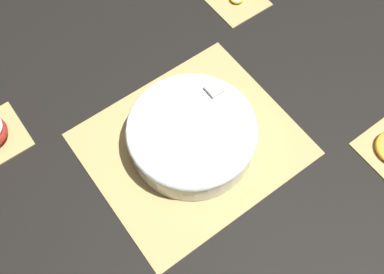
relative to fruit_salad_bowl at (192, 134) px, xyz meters
name	(u,v)px	position (x,y,z in m)	size (l,w,h in m)	color
ground_plane	(192,144)	(0.00, 0.00, -0.05)	(6.00, 6.00, 0.00)	black
bamboo_mat_center	(192,144)	(0.00, 0.00, -0.04)	(0.43, 0.37, 0.01)	tan
coaster_mat_far_right	(237,0)	(0.34, 0.27, -0.04)	(0.13, 0.13, 0.01)	tan
fruit_salad_bowl	(192,134)	(0.00, 0.00, 0.00)	(0.27, 0.27, 0.08)	silver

